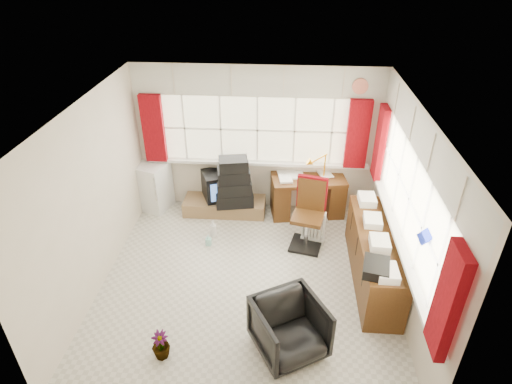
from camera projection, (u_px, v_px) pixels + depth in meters
ground at (247, 281)px, 5.99m from camera, size 4.00×4.00×0.00m
room_walls at (246, 189)px, 5.22m from camera, size 4.00×4.00×4.00m
window_back at (257, 159)px, 7.17m from camera, size 3.70×0.12×3.60m
window_right at (400, 233)px, 5.39m from camera, size 0.12×3.70×3.60m
curtains at (318, 161)px, 5.98m from camera, size 3.83×3.83×1.15m
overhead_cabinets at (326, 105)px, 5.61m from camera, size 3.98×3.98×0.48m
desk at (308, 194)px, 7.28m from camera, size 1.29×0.78×0.74m
desk_lamp at (325, 161)px, 6.96m from camera, size 0.16×0.13×0.45m
task_chair at (309, 210)px, 6.47m from camera, size 0.56×0.58×1.12m
office_chair at (289, 328)px, 4.84m from camera, size 1.01×1.02×0.69m
radiator at (313, 229)px, 6.69m from camera, size 0.39×0.23×0.54m
credenza at (374, 256)px, 5.85m from camera, size 0.50×2.00×0.85m
file_tray at (376, 268)px, 5.02m from camera, size 0.37×0.43×0.13m
tv_bench at (225, 206)px, 7.44m from camera, size 1.40×0.50×0.25m
crt_tv at (219, 185)px, 7.34m from camera, size 0.66×0.64×0.47m
hifi_stack at (234, 184)px, 7.07m from camera, size 0.68×0.50×0.85m
mini_fridge at (154, 186)px, 7.43m from camera, size 0.63×0.63×0.84m
spray_bottle_a at (213, 228)px, 6.83m from camera, size 0.12×0.12×0.29m
spray_bottle_b at (208, 240)px, 6.65m from camera, size 0.08×0.09×0.18m
flower_vase at (161, 345)px, 4.83m from camera, size 0.27×0.27×0.37m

